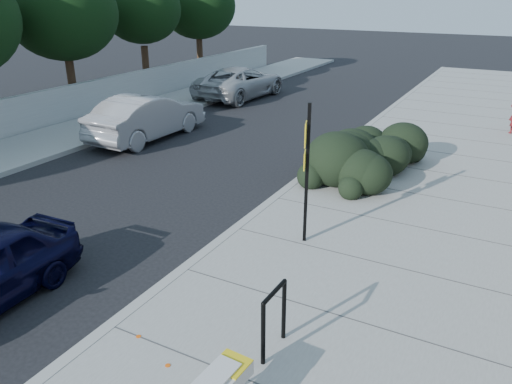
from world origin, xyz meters
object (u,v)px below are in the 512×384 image
at_px(bike_rack, 274,314).
at_px(wagon_silver, 147,117).
at_px(sign_post, 306,167).
at_px(suv_silver, 240,82).

bearing_deg(bike_rack, wagon_silver, 138.98).
xyz_separation_m(bike_rack, wagon_silver, (-9.37, 8.44, 0.03)).
bearing_deg(wagon_silver, sign_post, 150.15).
bearing_deg(suv_silver, wagon_silver, 98.15).
relative_size(bike_rack, sign_post, 0.35).
bearing_deg(wagon_silver, suv_silver, -83.99).
height_order(bike_rack, sign_post, sign_post).
relative_size(bike_rack, wagon_silver, 0.21).
distance_m(bike_rack, suv_silver, 19.33).
relative_size(bike_rack, suv_silver, 0.19).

